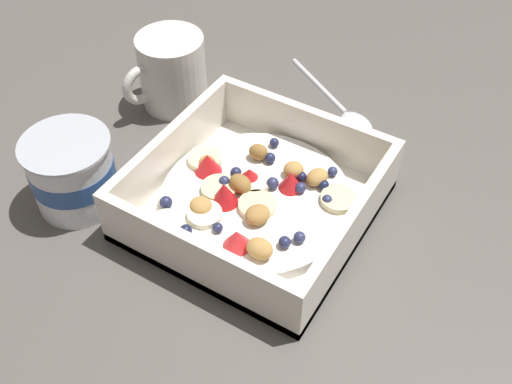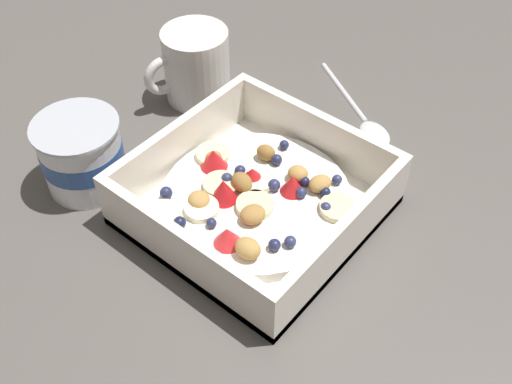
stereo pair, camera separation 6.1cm
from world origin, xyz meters
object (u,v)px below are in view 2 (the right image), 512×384
at_px(spoon, 365,118).
at_px(coffee_mug, 195,66).
at_px(yogurt_cup, 82,154).
at_px(fruit_bowl, 255,198).

height_order(spoon, coffee_mug, coffee_mug).
bearing_deg(yogurt_cup, spoon, -32.18).
bearing_deg(coffee_mug, fruit_bowl, -120.44).
distance_m(yogurt_cup, coffee_mug, 0.19).
relative_size(fruit_bowl, yogurt_cup, 2.44).
bearing_deg(coffee_mug, spoon, -64.06).
height_order(fruit_bowl, spoon, fruit_bowl).
distance_m(spoon, coffee_mug, 0.21).
xyz_separation_m(yogurt_cup, coffee_mug, (0.19, 0.01, 0.00)).
xyz_separation_m(spoon, coffee_mug, (-0.09, 0.19, 0.04)).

